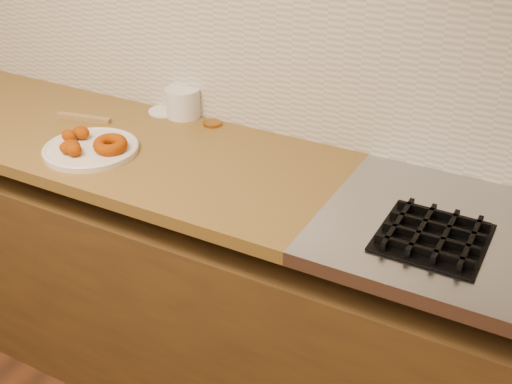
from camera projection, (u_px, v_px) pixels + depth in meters
base_cabinet at (192, 287)px, 2.24m from camera, size 3.60×0.60×0.77m
butcher_block at (31, 121)px, 2.26m from camera, size 2.30×0.62×0.04m
backsplash at (230, 36)px, 2.06m from camera, size 3.60×0.02×0.60m
donut_plate at (91, 149)px, 2.00m from camera, size 0.30×0.30×0.02m
ring_donut at (110, 145)px, 1.97m from camera, size 0.15×0.15×0.05m
fried_dough_chunks at (74, 141)px, 1.99m from camera, size 0.14×0.16×0.04m
plastic_tub at (183, 102)px, 2.23m from camera, size 0.16×0.16×0.10m
tub_lid at (165, 111)px, 2.28m from camera, size 0.14×0.14×0.01m
brass_jar_lid at (212, 123)px, 2.18m from camera, size 0.07×0.07×0.01m
wooden_utensil at (84, 118)px, 2.22m from camera, size 0.20×0.06×0.02m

